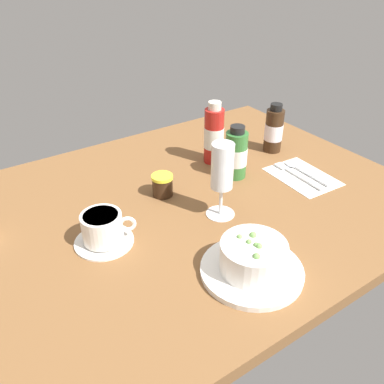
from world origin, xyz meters
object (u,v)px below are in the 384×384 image
sauce_bottle_brown (274,130)px  jam_jar (162,185)px  sauce_bottle_green (236,154)px  wine_glass (222,171)px  coffee_cup (103,229)px  porridge_bowl (253,260)px  sauce_bottle_red (214,135)px  cutlery_setting (302,175)px

sauce_bottle_brown → jam_jar: bearing=-175.5°
sauce_bottle_green → jam_jar: bearing=172.8°
wine_glass → coffee_cup: bearing=168.3°
coffee_cup → sauce_bottle_brown: size_ratio=0.88×
jam_jar → coffee_cup: bearing=-154.9°
sauce_bottle_brown → porridge_bowl: bearing=-137.5°
sauce_bottle_red → cutlery_setting: bearing=-54.2°
cutlery_setting → sauce_bottle_red: sauce_bottle_red is taller
coffee_cup → jam_jar: coffee_cup is taller
wine_glass → sauce_bottle_red: size_ratio=1.02×
sauce_bottle_red → porridge_bowl: bearing=-117.4°
jam_jar → sauce_bottle_green: 21.35cm
cutlery_setting → coffee_cup: (-55.34, 3.64, 3.16)cm
cutlery_setting → coffee_cup: bearing=176.2°
porridge_bowl → wine_glass: bearing=69.8°
jam_jar → sauce_bottle_red: size_ratio=0.31×
cutlery_setting → sauce_bottle_green: (-14.80, 10.22, 6.23)cm
coffee_cup → cutlery_setting: bearing=-3.8°
sauce_bottle_red → coffee_cup: bearing=-157.8°
sauce_bottle_red → sauce_bottle_green: sauce_bottle_red is taller
porridge_bowl → coffee_cup: porridge_bowl is taller
porridge_bowl → cutlery_setting: 41.45cm
cutlery_setting → coffee_cup: coffee_cup is taller
sauce_bottle_red → wine_glass: bearing=-123.0°
coffee_cup → sauce_bottle_brown: sauce_bottle_brown is taller
jam_jar → sauce_bottle_brown: bearing=4.5°
porridge_bowl → jam_jar: size_ratio=3.58×
porridge_bowl → sauce_bottle_red: 46.32cm
cutlery_setting → porridge_bowl: bearing=-150.0°
porridge_bowl → coffee_cup: (-19.54, 24.30, 0.07)cm
wine_glass → sauce_bottle_green: (14.09, 12.05, -5.08)cm
coffee_cup → sauce_bottle_red: bearing=22.2°
sauce_bottle_brown → sauce_bottle_red: bearing=167.3°
cutlery_setting → coffee_cup: size_ratio=1.46×
sauce_bottle_red → sauce_bottle_brown: sauce_bottle_red is taller
cutlery_setting → jam_jar: 38.00cm
wine_glass → jam_jar: wine_glass is taller
cutlery_setting → sauce_bottle_red: (-14.58, 20.25, 7.76)cm
porridge_bowl → cutlery_setting: (35.80, 20.66, -3.09)cm
coffee_cup → wine_glass: (26.45, -5.46, 8.15)cm
sauce_bottle_brown → coffee_cup: bearing=-168.3°
wine_glass → sauce_bottle_brown: size_ratio=1.23×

